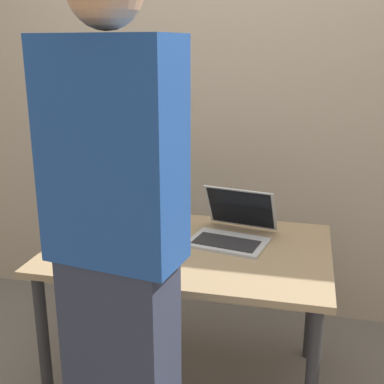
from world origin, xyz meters
name	(u,v)px	position (x,y,z in m)	size (l,w,h in m)	color
ground_plane	(190,383)	(0.00, 0.00, 0.00)	(8.00, 8.00, 0.00)	slate
desk	(190,263)	(0.00, 0.00, 0.63)	(1.22, 0.82, 0.71)	#9E8460
laptop	(233,228)	(0.17, 0.13, 0.77)	(0.40, 0.40, 0.22)	#B7BABC
beer_bottle_dark	(135,209)	(-0.28, 0.07, 0.84)	(0.08, 0.08, 0.33)	#472B14
beer_bottle_amber	(144,206)	(-0.26, 0.16, 0.83)	(0.07, 0.07, 0.30)	#333333
beer_bottle_green	(124,200)	(-0.38, 0.19, 0.84)	(0.07, 0.07, 0.32)	#1E5123
person_figure	(117,253)	(-0.07, -0.66, 0.95)	(0.43, 0.32, 1.85)	#2D3347
back_wall	(224,94)	(0.00, 0.84, 1.30)	(6.00, 0.10, 2.60)	tan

